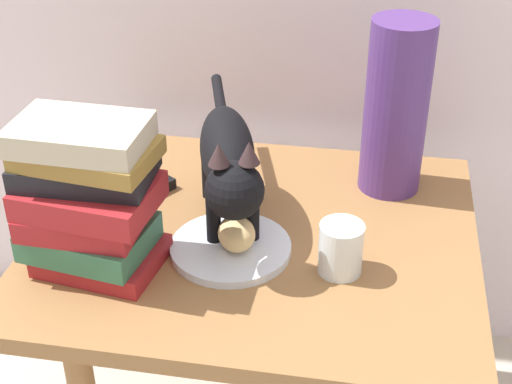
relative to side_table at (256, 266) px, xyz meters
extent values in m
cube|color=olive|center=(0.00, 0.00, 0.06)|extent=(0.74, 0.64, 0.03)
cylinder|color=olive|center=(-0.24, 0.24, -0.21)|extent=(0.04, 0.04, 0.50)
cylinder|color=olive|center=(0.24, 0.24, -0.21)|extent=(0.04, 0.04, 0.50)
cylinder|color=silver|center=(-0.03, -0.06, 0.08)|extent=(0.20, 0.20, 0.01)
ellipsoid|color=#E0BC7A|center=(-0.02, -0.07, 0.11)|extent=(0.08, 0.09, 0.05)
cylinder|color=black|center=(0.00, -0.04, 0.12)|extent=(0.02, 0.02, 0.10)
cylinder|color=black|center=(-0.06, -0.05, 0.12)|extent=(0.02, 0.02, 0.10)
cylinder|color=black|center=(-0.05, 0.12, 0.12)|extent=(0.02, 0.02, 0.10)
cylinder|color=black|center=(-0.10, 0.10, 0.12)|extent=(0.02, 0.02, 0.10)
ellipsoid|color=black|center=(-0.06, 0.04, 0.21)|extent=(0.16, 0.27, 0.11)
sphere|color=black|center=(-0.01, -0.11, 0.22)|extent=(0.09, 0.09, 0.09)
cone|color=#332224|center=(0.01, -0.10, 0.28)|extent=(0.03, 0.03, 0.03)
cone|color=#332224|center=(-0.03, -0.12, 0.28)|extent=(0.03, 0.03, 0.03)
cylinder|color=black|center=(-0.11, 0.23, 0.22)|extent=(0.06, 0.16, 0.02)
cube|color=maroon|center=(-0.23, -0.13, 0.09)|extent=(0.20, 0.16, 0.03)
cube|color=#336B4C|center=(-0.24, -0.13, 0.13)|extent=(0.20, 0.17, 0.04)
cube|color=maroon|center=(-0.24, -0.14, 0.17)|extent=(0.18, 0.14, 0.04)
cube|color=maroon|center=(-0.23, -0.14, 0.21)|extent=(0.21, 0.16, 0.04)
cube|color=black|center=(-0.24, -0.12, 0.24)|extent=(0.20, 0.13, 0.03)
cube|color=olive|center=(-0.23, -0.13, 0.27)|extent=(0.21, 0.15, 0.03)
cube|color=#BCB299|center=(-0.23, -0.13, 0.31)|extent=(0.20, 0.14, 0.04)
cylinder|color=#4C2D72|center=(0.22, 0.19, 0.23)|extent=(0.11, 0.11, 0.32)
cylinder|color=silver|center=(0.15, -0.08, 0.11)|extent=(0.07, 0.07, 0.08)
cylinder|color=silver|center=(0.15, -0.08, 0.09)|extent=(0.06, 0.06, 0.04)
cube|color=black|center=(-0.25, 0.14, 0.08)|extent=(0.15, 0.12, 0.02)
camera|label=1|loc=(0.18, -1.03, 0.79)|focal=52.21mm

